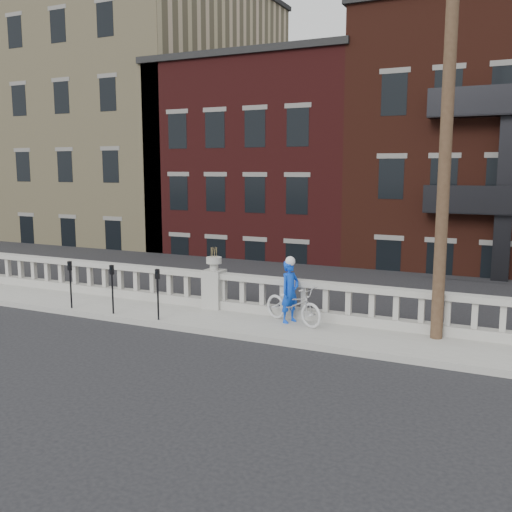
{
  "coord_description": "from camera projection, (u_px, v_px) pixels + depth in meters",
  "views": [
    {
      "loc": [
        7.92,
        -9.98,
        4.11
      ],
      "look_at": [
        1.68,
        3.2,
        1.87
      ],
      "focal_mm": 40.0,
      "sensor_mm": 36.0,
      "label": 1
    }
  ],
  "objects": [
    {
      "name": "ground",
      "position": [
        129.0,
        352.0,
        12.89
      ],
      "size": [
        120.0,
        120.0,
        0.0
      ],
      "primitive_type": "plane",
      "color": "black",
      "rests_on": "ground"
    },
    {
      "name": "sidewalk",
      "position": [
        197.0,
        318.0,
        15.56
      ],
      "size": [
        32.0,
        2.2,
        0.15
      ],
      "primitive_type": "cube",
      "color": "gray",
      "rests_on": "ground"
    },
    {
      "name": "balustrade",
      "position": [
        214.0,
        291.0,
        16.32
      ],
      "size": [
        28.0,
        0.34,
        1.03
      ],
      "color": "gray",
      "rests_on": "sidewalk"
    },
    {
      "name": "planter_pedestal",
      "position": [
        214.0,
        284.0,
        16.29
      ],
      "size": [
        0.55,
        0.55,
        1.76
      ],
      "color": "gray",
      "rests_on": "sidewalk"
    },
    {
      "name": "lower_level",
      "position": [
        386.0,
        194.0,
        32.83
      ],
      "size": [
        80.0,
        44.0,
        20.8
      ],
      "color": "#605E59",
      "rests_on": "ground"
    },
    {
      "name": "utility_pole",
      "position": [
        447.0,
        117.0,
        12.68
      ],
      "size": [
        1.6,
        0.28,
        10.0
      ],
      "color": "#422D1E",
      "rests_on": "sidewalk"
    },
    {
      "name": "parking_meter_b",
      "position": [
        70.0,
        279.0,
        16.22
      ],
      "size": [
        0.1,
        0.09,
        1.36
      ],
      "color": "black",
      "rests_on": "sidewalk"
    },
    {
      "name": "parking_meter_c",
      "position": [
        112.0,
        284.0,
        15.58
      ],
      "size": [
        0.1,
        0.09,
        1.36
      ],
      "color": "black",
      "rests_on": "sidewalk"
    },
    {
      "name": "parking_meter_d",
      "position": [
        158.0,
        288.0,
        14.95
      ],
      "size": [
        0.1,
        0.09,
        1.36
      ],
      "color": "black",
      "rests_on": "sidewalk"
    },
    {
      "name": "bicycle",
      "position": [
        293.0,
        304.0,
        14.68
      ],
      "size": [
        2.01,
        1.33,
        1.0
      ],
      "primitive_type": "imported",
      "rotation": [
        0.0,
        0.0,
        1.19
      ],
      "color": "silver",
      "rests_on": "sidewalk"
    },
    {
      "name": "cyclist",
      "position": [
        290.0,
        291.0,
        14.73
      ],
      "size": [
        0.57,
        0.69,
        1.62
      ],
      "primitive_type": "imported",
      "rotation": [
        0.0,
        0.0,
        1.21
      ],
      "color": "blue",
      "rests_on": "sidewalk"
    }
  ]
}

